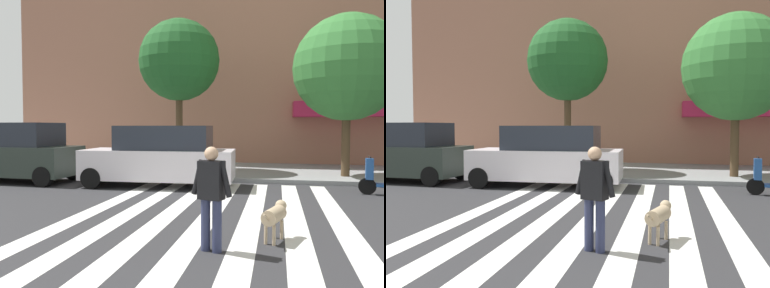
{
  "view_description": "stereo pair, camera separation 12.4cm",
  "coord_description": "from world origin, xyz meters",
  "views": [
    {
      "loc": [
        1.32,
        1.02,
        1.95
      ],
      "look_at": [
        -0.59,
        9.67,
        1.55
      ],
      "focal_mm": 36.29,
      "sensor_mm": 36.0,
      "label": 1
    },
    {
      "loc": [
        1.44,
        1.05,
        1.95
      ],
      "look_at": [
        -0.59,
        9.67,
        1.55
      ],
      "focal_mm": 36.29,
      "sensor_mm": 36.0,
      "label": 2
    }
  ],
  "objects": [
    {
      "name": "ground_plane",
      "position": [
        0.0,
        7.22,
        0.0
      ],
      "size": [
        160.0,
        160.0,
        0.0
      ],
      "primitive_type": "plane",
      "color": "#2B2B2D"
    },
    {
      "name": "sidewalk_far",
      "position": [
        0.0,
        17.43,
        0.07
      ],
      "size": [
        80.0,
        6.0,
        0.15
      ],
      "primitive_type": "cube",
      "color": "gray",
      "rests_on": "ground_plane"
    },
    {
      "name": "crosswalk_stripes",
      "position": [
        -0.12,
        7.22,
        0.0
      ],
      "size": [
        5.85,
        13.83,
        0.01
      ],
      "color": "silver",
      "rests_on": "ground_plane"
    },
    {
      "name": "parked_car_near_curb",
      "position": [
        -7.84,
        13.1,
        1.01
      ],
      "size": [
        4.72,
        2.16,
        2.09
      ],
      "color": "#2C352F",
      "rests_on": "ground_plane"
    },
    {
      "name": "parked_car_behind_first",
      "position": [
        -2.41,
        13.11,
        0.97
      ],
      "size": [
        4.94,
        2.12,
        1.98
      ],
      "color": "silver",
      "rests_on": "ground_plane"
    },
    {
      "name": "street_tree_nearest",
      "position": [
        -2.66,
        16.58,
        4.66
      ],
      "size": [
        3.34,
        3.34,
        6.19
      ],
      "color": "#4C3823",
      "rests_on": "sidewalk_far"
    },
    {
      "name": "street_tree_middle",
      "position": [
        3.73,
        15.9,
        4.05
      ],
      "size": [
        3.82,
        3.82,
        5.82
      ],
      "color": "#4C3823",
      "rests_on": "sidewalk_far"
    },
    {
      "name": "pedestrian_dog_walker",
      "position": [
        0.32,
        6.92,
        0.93
      ],
      "size": [
        0.7,
        0.34,
        1.64
      ],
      "color": "#282D4C",
      "rests_on": "ground_plane"
    },
    {
      "name": "dog_on_leash",
      "position": [
        1.29,
        7.71,
        0.44
      ],
      "size": [
        0.46,
        0.99,
        0.65
      ],
      "color": "tan",
      "rests_on": "ground_plane"
    }
  ]
}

